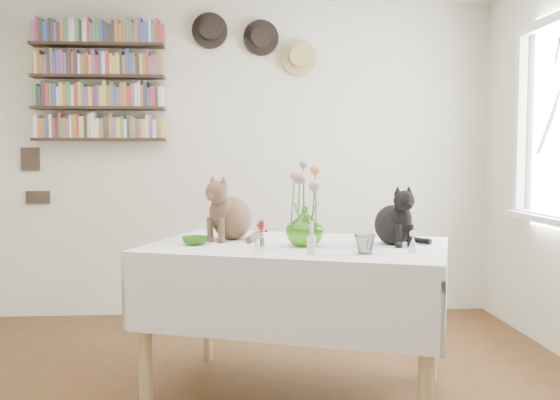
{
  "coord_description": "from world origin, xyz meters",
  "views": [
    {
      "loc": [
        -0.04,
        -2.76,
        1.27
      ],
      "look_at": [
        0.17,
        0.37,
        1.05
      ],
      "focal_mm": 40.0,
      "sensor_mm": 36.0,
      "label": 1
    }
  ],
  "objects": [
    {
      "name": "room",
      "position": [
        0.0,
        0.0,
        1.25
      ],
      "size": [
        4.08,
        4.58,
        2.58
      ],
      "color": "brown",
      "rests_on": "ground"
    },
    {
      "name": "dining_table",
      "position": [
        0.27,
        0.47,
        0.61
      ],
      "size": [
        1.75,
        1.42,
        0.81
      ],
      "color": "white",
      "rests_on": "room"
    },
    {
      "name": "tabby_cat",
      "position": [
        -0.07,
        0.69,
        0.99
      ],
      "size": [
        0.38,
        0.39,
        0.36
      ],
      "primitive_type": null,
      "rotation": [
        0.0,
        0.0,
        -0.64
      ],
      "color": "brown",
      "rests_on": "dining_table"
    },
    {
      "name": "black_cat",
      "position": [
        0.77,
        0.43,
        0.97
      ],
      "size": [
        0.27,
        0.31,
        0.32
      ],
      "primitive_type": null,
      "rotation": [
        0.0,
        0.0,
        0.23
      ],
      "color": "black",
      "rests_on": "dining_table"
    },
    {
      "name": "flower_vase",
      "position": [
        0.3,
        0.39,
        0.91
      ],
      "size": [
        0.26,
        0.26,
        0.2
      ],
      "primitive_type": "imported",
      "rotation": [
        0.0,
        0.0,
        -0.45
      ],
      "color": "#6CC535",
      "rests_on": "dining_table"
    },
    {
      "name": "green_bowl",
      "position": [
        -0.26,
        0.47,
        0.83
      ],
      "size": [
        0.18,
        0.18,
        0.04
      ],
      "primitive_type": "imported",
      "rotation": [
        0.0,
        0.0,
        -0.43
      ],
      "color": "#6CC535",
      "rests_on": "dining_table"
    },
    {
      "name": "drinking_glass",
      "position": [
        0.55,
        0.12,
        0.86
      ],
      "size": [
        0.14,
        0.14,
        0.09
      ],
      "primitive_type": "imported",
      "rotation": [
        0.0,
        0.0,
        -0.48
      ],
      "color": "white",
      "rests_on": "dining_table"
    },
    {
      "name": "candlestick",
      "position": [
        0.3,
        0.1,
        0.86
      ],
      "size": [
        0.04,
        0.04,
        0.16
      ],
      "color": "white",
      "rests_on": "dining_table"
    },
    {
      "name": "berry_jar",
      "position": [
        0.06,
        0.15,
        0.89
      ],
      "size": [
        0.05,
        0.05,
        0.18
      ],
      "color": "white",
      "rests_on": "dining_table"
    },
    {
      "name": "porcelain_figurine",
      "position": [
        0.79,
        0.14,
        0.86
      ],
      "size": [
        0.06,
        0.06,
        0.11
      ],
      "color": "white",
      "rests_on": "dining_table"
    },
    {
      "name": "flower_bouquet",
      "position": [
        0.3,
        0.4,
        1.15
      ],
      "size": [
        0.17,
        0.12,
        0.39
      ],
      "color": "#4C7233",
      "rests_on": "flower_vase"
    },
    {
      "name": "bookshelf_unit",
      "position": [
        -1.1,
        2.16,
        1.84
      ],
      "size": [
        1.0,
        0.16,
        0.91
      ],
      "color": "black",
      "rests_on": "room"
    },
    {
      "name": "wall_hats",
      "position": [
        0.12,
        2.19,
        2.17
      ],
      "size": [
        0.98,
        0.09,
        0.48
      ],
      "color": "black",
      "rests_on": "room"
    },
    {
      "name": "wall_art_plaques",
      "position": [
        -1.63,
        2.23,
        1.12
      ],
      "size": [
        0.21,
        0.02,
        0.44
      ],
      "color": "#38281E",
      "rests_on": "room"
    }
  ]
}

